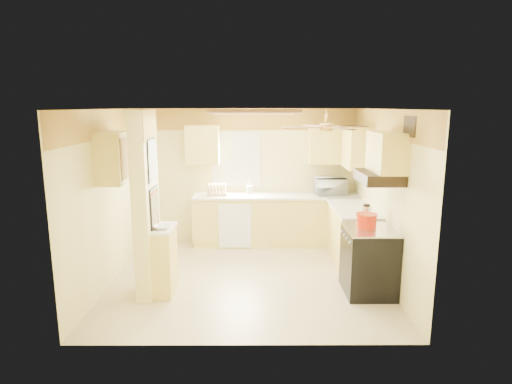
{
  "coord_description": "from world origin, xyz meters",
  "views": [
    {
      "loc": [
        0.1,
        -6.11,
        2.54
      ],
      "look_at": [
        0.12,
        0.35,
        1.24
      ],
      "focal_mm": 30.0,
      "sensor_mm": 36.0,
      "label": 1
    }
  ],
  "objects_px": {
    "microwave": "(331,186)",
    "kettle": "(366,211)",
    "bowl": "(162,227)",
    "dutch_oven": "(367,220)",
    "stove": "(369,261)"
  },
  "relations": [
    {
      "from": "microwave",
      "to": "kettle",
      "type": "relative_size",
      "value": 2.75
    },
    {
      "from": "dutch_oven",
      "to": "kettle",
      "type": "xyz_separation_m",
      "value": [
        0.11,
        0.42,
        0.02
      ]
    },
    {
      "from": "bowl",
      "to": "dutch_oven",
      "type": "relative_size",
      "value": 0.77
    },
    {
      "from": "stove",
      "to": "kettle",
      "type": "distance_m",
      "value": 0.75
    },
    {
      "from": "dutch_oven",
      "to": "bowl",
      "type": "bearing_deg",
      "value": -176.89
    },
    {
      "from": "kettle",
      "to": "microwave",
      "type": "bearing_deg",
      "value": 97.82
    },
    {
      "from": "bowl",
      "to": "kettle",
      "type": "relative_size",
      "value": 1.07
    },
    {
      "from": "bowl",
      "to": "dutch_oven",
      "type": "bearing_deg",
      "value": 3.11
    },
    {
      "from": "microwave",
      "to": "bowl",
      "type": "height_order",
      "value": "microwave"
    },
    {
      "from": "stove",
      "to": "dutch_oven",
      "type": "height_order",
      "value": "dutch_oven"
    },
    {
      "from": "stove",
      "to": "kettle",
      "type": "xyz_separation_m",
      "value": [
        0.06,
        0.48,
        0.57
      ]
    },
    {
      "from": "dutch_oven",
      "to": "kettle",
      "type": "bearing_deg",
      "value": 75.78
    },
    {
      "from": "kettle",
      "to": "dutch_oven",
      "type": "bearing_deg",
      "value": -104.22
    },
    {
      "from": "stove",
      "to": "kettle",
      "type": "height_order",
      "value": "kettle"
    },
    {
      "from": "stove",
      "to": "dutch_oven",
      "type": "relative_size",
      "value": 3.2
    }
  ]
}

